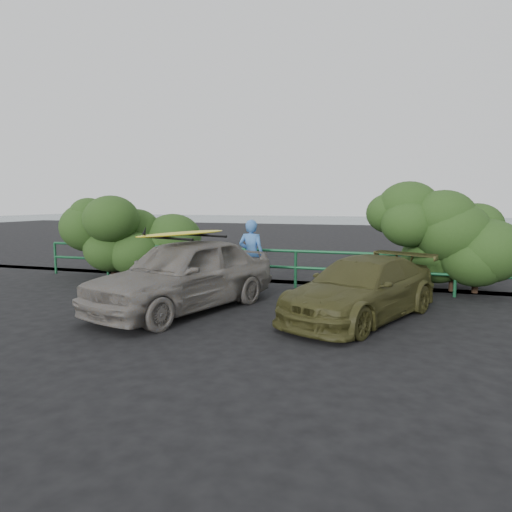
{
  "coord_description": "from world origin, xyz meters",
  "views": [
    {
      "loc": [
        3.76,
        -6.97,
        2.33
      ],
      "look_at": [
        0.77,
        2.22,
        1.18
      ],
      "focal_mm": 32.0,
      "sensor_mm": 36.0,
      "label": 1
    }
  ],
  "objects": [
    {
      "name": "sedan",
      "position": [
        -0.7,
        1.75,
        0.78
      ],
      "size": [
        3.16,
        4.95,
        1.57
      ],
      "primitive_type": "imported",
      "rotation": [
        0.0,
        0.0,
        -0.31
      ],
      "color": "slate",
      "rests_on": "ground"
    },
    {
      "name": "roof_rack",
      "position": [
        -0.7,
        1.75,
        1.59
      ],
      "size": [
        1.78,
        1.48,
        0.05
      ],
      "primitive_type": null,
      "rotation": [
        0.0,
        0.0,
        -0.31
      ],
      "color": "black",
      "rests_on": "sedan"
    },
    {
      "name": "guardrail",
      "position": [
        0.0,
        5.0,
        0.52
      ],
      "size": [
        14.0,
        0.08,
        1.04
      ],
      "primitive_type": null,
      "color": "#164E2C",
      "rests_on": "ground"
    },
    {
      "name": "olive_vehicle",
      "position": [
        3.0,
        2.19,
        0.61
      ],
      "size": [
        3.29,
        4.53,
        1.22
      ],
      "primitive_type": "imported",
      "rotation": [
        0.0,
        0.0,
        -0.42
      ],
      "color": "#3E3E1B",
      "rests_on": "ground"
    },
    {
      "name": "shrub_right",
      "position": [
        5.0,
        5.5,
        1.3
      ],
      "size": [
        3.2,
        2.4,
        2.6
      ],
      "primitive_type": null,
      "color": "#29491A",
      "rests_on": "ground"
    },
    {
      "name": "surfboard",
      "position": [
        -0.7,
        1.75,
        1.66
      ],
      "size": [
        1.27,
        2.59,
        0.08
      ],
      "primitive_type": "ellipsoid",
      "rotation": [
        0.0,
        0.0,
        -0.31
      ],
      "color": "yellow",
      "rests_on": "roof_rack"
    },
    {
      "name": "shrub_left",
      "position": [
        -4.8,
        5.4,
        1.17
      ],
      "size": [
        3.2,
        2.4,
        2.34
      ],
      "primitive_type": null,
      "color": "#29491A",
      "rests_on": "ground"
    },
    {
      "name": "man",
      "position": [
        -0.06,
        4.38,
        0.93
      ],
      "size": [
        0.68,
        0.45,
        1.87
      ],
      "primitive_type": "imported",
      "rotation": [
        0.0,
        0.0,
        3.15
      ],
      "color": "#4279C8",
      "rests_on": "ground"
    },
    {
      "name": "ocean",
      "position": [
        0.0,
        60.0,
        0.0
      ],
      "size": [
        200.0,
        200.0,
        0.0
      ],
      "primitive_type": "plane",
      "color": "slate",
      "rests_on": "ground"
    },
    {
      "name": "ground",
      "position": [
        0.0,
        0.0,
        0.0
      ],
      "size": [
        80.0,
        80.0,
        0.0
      ],
      "primitive_type": "plane",
      "color": "black"
    }
  ]
}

